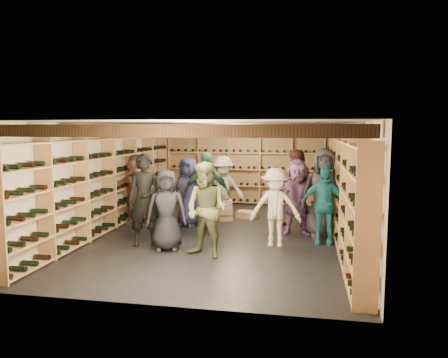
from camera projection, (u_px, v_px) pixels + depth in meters
name	position (u px, v px, depth m)	size (l,w,h in m)	color
ground	(220.00, 233.00, 9.57)	(8.00, 8.00, 0.00)	black
walls	(220.00, 179.00, 9.43)	(5.52, 8.02, 2.40)	beige
ceiling	(220.00, 123.00, 9.29)	(5.50, 8.00, 0.01)	beige
ceiling_joists	(220.00, 130.00, 9.31)	(5.40, 7.12, 0.18)	black
wine_rack_left	(110.00, 182.00, 9.92)	(0.32, 7.50, 2.15)	#AE7F54
wine_rack_right	(343.00, 188.00, 8.98)	(0.32, 7.50, 2.15)	#AE7F54
wine_rack_back	(245.00, 168.00, 13.19)	(4.70, 0.30, 2.15)	#AE7F54
crate_stack_left	(202.00, 199.00, 11.47)	(0.56, 0.43, 0.85)	tan
crate_stack_right	(223.00, 210.00, 10.85)	(0.57, 0.45, 0.51)	tan
crate_loose	(248.00, 214.00, 11.19)	(0.50, 0.33, 0.17)	tan
person_0	(166.00, 210.00, 8.17)	(0.75, 0.49, 1.53)	black
person_1	(145.00, 200.00, 8.46)	(0.66, 0.43, 1.81)	black
person_2	(207.00, 210.00, 7.73)	(0.83, 0.65, 1.70)	brown
person_3	(276.00, 207.00, 8.47)	(0.99, 0.57, 1.53)	beige
person_4	(324.00, 205.00, 8.67)	(0.91, 0.38, 1.56)	teal
person_5	(137.00, 189.00, 10.49)	(1.55, 0.49, 1.67)	brown
person_6	(188.00, 192.00, 10.18)	(0.79, 0.51, 1.61)	#1E203E
person_8	(298.00, 189.00, 10.02)	(0.88, 0.68, 1.80)	#4D281E
person_9	(223.00, 189.00, 10.78)	(1.03, 0.59, 1.60)	#AFACA0
person_10	(206.00, 193.00, 9.47)	(1.04, 0.43, 1.78)	#1F432D
person_11	(297.00, 197.00, 9.41)	(1.52, 0.49, 1.64)	#956698
person_12	(323.00, 193.00, 9.18)	(0.92, 0.60, 1.88)	#313035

